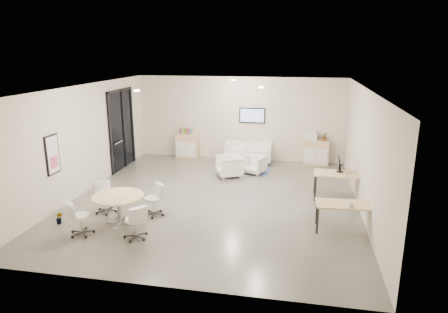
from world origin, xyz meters
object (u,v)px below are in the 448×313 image
at_px(sideboard_left, 187,146).
at_px(round_table, 118,199).
at_px(loveseat, 248,153).
at_px(armchair_right, 254,164).
at_px(sideboard_right, 316,152).
at_px(desk_rear, 340,176).
at_px(armchair_left, 229,165).
at_px(desk_front, 344,206).

relative_size(sideboard_left, round_table, 0.78).
relative_size(loveseat, armchair_right, 2.63).
height_order(sideboard_right, loveseat, sideboard_right).
xyz_separation_m(sideboard_right, desk_rear, (0.57, -3.53, 0.22)).
bearing_deg(loveseat, armchair_left, -106.04).
xyz_separation_m(sideboard_right, desk_front, (0.49, -5.69, 0.15)).
bearing_deg(sideboard_right, round_table, -127.55).
distance_m(sideboard_right, armchair_left, 3.58).
relative_size(sideboard_right, loveseat, 0.52).
distance_m(sideboard_left, desk_front, 7.90).
bearing_deg(desk_rear, desk_front, -90.16).
bearing_deg(round_table, desk_rear, 27.44).
bearing_deg(round_table, sideboard_left, 90.77).
distance_m(loveseat, round_table, 6.63).
xyz_separation_m(desk_rear, desk_front, (-0.08, -2.16, -0.07)).
bearing_deg(desk_rear, sideboard_left, 149.60).
bearing_deg(sideboard_left, armchair_left, -45.17).
relative_size(sideboard_right, armchair_left, 1.18).
height_order(armchair_right, desk_rear, desk_rear).
height_order(armchair_left, armchair_right, armchair_left).
distance_m(sideboard_right, desk_front, 5.71).
bearing_deg(sideboard_right, desk_rear, -80.75).
bearing_deg(armchair_right, sideboard_left, 173.18).
bearing_deg(loveseat, round_table, -115.03).
height_order(armchair_right, desk_front, armchair_right).
height_order(armchair_left, desk_front, armchair_left).
bearing_deg(armchair_right, round_table, -98.19).
bearing_deg(sideboard_left, sideboard_right, -0.04).
bearing_deg(round_table, sideboard_right, 52.45).
height_order(sideboard_left, armchair_right, sideboard_left).
xyz_separation_m(loveseat, desk_rear, (3.10, -3.34, 0.33)).
bearing_deg(armchair_right, loveseat, 128.16).
height_order(sideboard_right, armchair_left, sideboard_right).
height_order(sideboard_right, desk_rear, sideboard_right).
distance_m(sideboard_right, loveseat, 2.53).
distance_m(armchair_right, round_table, 5.56).
bearing_deg(armchair_right, desk_rear, -14.36).
bearing_deg(armchair_left, desk_rear, 41.20).
bearing_deg(loveseat, desk_rear, -51.15).
xyz_separation_m(armchair_left, armchair_right, (0.80, 0.51, -0.05)).
relative_size(sideboard_right, armchair_right, 1.36).
relative_size(loveseat, desk_front, 1.35).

